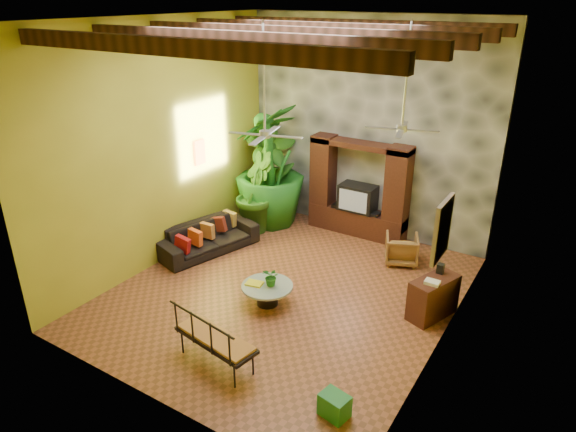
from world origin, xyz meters
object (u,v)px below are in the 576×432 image
Objects in this scene: wicker_armchair at (401,249)px; sofa at (208,237)px; tall_plant_a at (271,172)px; tall_plant_b at (255,192)px; entertainment_center at (358,196)px; side_console at (433,297)px; green_bin at (334,405)px; ceiling_fan_front at (265,122)px; ceiling_fan_back at (403,117)px; coffee_table at (267,292)px; tall_plant_c at (270,166)px; iron_bench at (212,337)px.

sofa is at bearing 1.73° from wicker_armchair.
tall_plant_b is (0.11, -0.88, -0.22)m from tall_plant_a.
entertainment_center is 2.51× the size of side_console.
side_console is at bearing 82.80° from green_bin.
ceiling_fan_back is (1.80, 1.60, 0.00)m from ceiling_fan_front.
entertainment_center is 1.29× the size of ceiling_fan_front.
tall_plant_b is (0.23, 1.51, 0.65)m from sofa.
coffee_table is (-0.08, -3.73, -0.71)m from entertainment_center.
wicker_armchair is at bearing 97.73° from ceiling_fan_back.
sofa is 4.28m from wicker_armchair.
tall_plant_c is (0.09, 0.55, 0.52)m from tall_plant_b.
tall_plant_a is 2.51× the size of coffee_table.
iron_bench is at bearing -79.26° from ceiling_fan_front.
tall_plant_b is at bearing -18.68° from wicker_armchair.
tall_plant_a reaches higher than wicker_armchair.
wicker_armchair is (1.45, -0.85, -0.65)m from entertainment_center.
tall_plant_b is at bearing 129.75° from ceiling_fan_front.
wicker_armchair is 4.95m from iron_bench.
sofa is 5.08m from side_console.
coffee_table is (2.12, -2.60, -0.73)m from tall_plant_b.
tall_plant_a is 1.22× the size of tall_plant_b.
side_console is 2.44× the size of green_bin.
coffee_table is 1.00× the size of side_console.
entertainment_center is 5.65m from iron_bench.
iron_bench reaches higher than sofa.
tall_plant_b is at bearing -99.08° from tall_plant_c.
entertainment_center reaches higher than side_console.
entertainment_center is 2.47m from tall_plant_b.
iron_bench is at bearing -177.55° from green_bin.
tall_plant_b is at bearing 168.06° from ceiling_fan_back.
ceiling_fan_front is 4.29m from side_console.
iron_bench is at bearing -122.25° from sofa.
ceiling_fan_back is at bearing 74.60° from wicker_armchair.
coffee_table is at bearing -58.09° from ceiling_fan_front.
tall_plant_b is 0.76m from tall_plant_c.
ceiling_fan_back is 4.79m from tall_plant_a.
entertainment_center is at bearing 86.76° from ceiling_fan_front.
ceiling_fan_back reaches higher than wicker_armchair.
green_bin is at bearing -39.12° from ceiling_fan_front.
wicker_armchair is at bearing 146.80° from side_console.
side_console is (2.45, 3.15, -0.16)m from iron_bench.
ceiling_fan_front is 4.75× the size of green_bin.
ceiling_fan_front is at bearing 35.28° from wicker_armchair.
ceiling_fan_front is at bearing 140.88° from green_bin.
green_bin is (2.46, -2.00, -3.23)m from ceiling_fan_front.
side_console is (1.05, -0.54, -3.02)m from ceiling_fan_back.
side_console reaches higher than sofa.
wicker_armchair is 0.72× the size of coffee_table.
wicker_armchair is 0.29× the size of tall_plant_a.
tall_plant_a is (-3.91, 1.68, -2.20)m from ceiling_fan_back.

